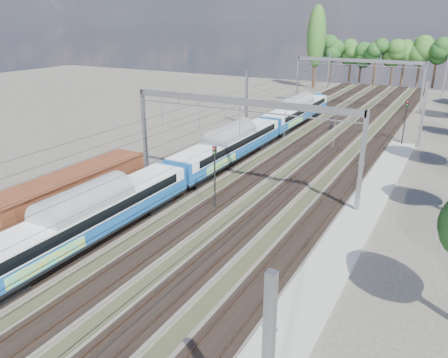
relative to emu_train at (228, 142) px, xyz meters
The scene contains 10 objects.
track_bed 10.28m from the emu_train, 63.10° to the left, with size 21.00×130.00×0.34m.
platform 23.22m from the emu_train, 44.36° to the right, with size 3.00×70.00×0.30m, color gray.
catenary 17.63m from the emu_train, 73.72° to the left, with size 25.65×130.00×9.00m.
tree_belt 60.17m from the emu_train, 80.41° to the left, with size 39.78×100.50×12.18m.
poplar 63.33m from the emu_train, 99.18° to the left, with size 4.40×4.40×19.04m.
emu_train is the anchor object (origin of this frame).
freight_boxcar 19.35m from the emu_train, 103.45° to the right, with size 3.11×15.00×3.87m.
worker 22.67m from the emu_train, 74.99° to the left, with size 0.73×0.48×1.99m, color black.
signal_near 12.51m from the emu_train, 67.10° to the right, with size 0.41×0.37×5.78m.
signal_far 24.40m from the emu_train, 47.83° to the left, with size 0.41×0.38×6.06m.
Camera 1 is at (18.17, -6.04, 15.94)m, focal length 35.00 mm.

